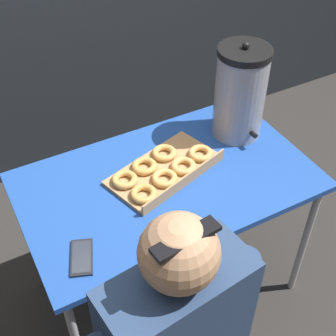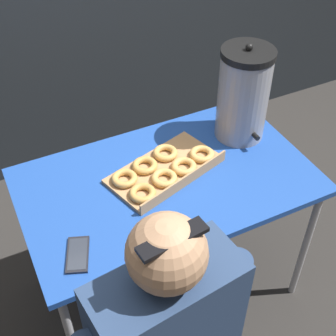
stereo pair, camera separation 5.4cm
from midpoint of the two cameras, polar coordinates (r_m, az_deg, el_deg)
The scene contains 5 objects.
ground_plane at distance 2.47m, azimuth -0.72°, elevation -13.95°, with size 12.00×12.00×0.00m, color #2D2B28.
folding_table at distance 1.94m, azimuth -0.89°, elevation -2.55°, with size 1.19×0.72×0.74m.
donut_box at distance 1.91m, azimuth -1.37°, elevation -0.26°, with size 0.52×0.37×0.05m.
coffee_urn at distance 2.04m, azimuth 8.03°, elevation 9.06°, with size 0.22×0.25×0.45m.
cell_phone at distance 1.67m, azimuth -11.41°, elevation -10.64°, with size 0.13×0.17×0.01m.
Camera 1 is at (-0.65, -1.21, 2.06)m, focal length 50.00 mm.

